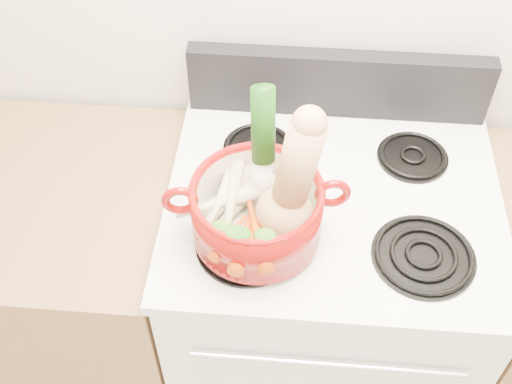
# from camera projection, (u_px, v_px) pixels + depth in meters

# --- Properties ---
(stove_body) EXTENTS (0.76, 0.65, 0.92)m
(stove_body) POSITION_uv_depth(u_px,v_px,m) (319.00, 307.00, 1.86)
(stove_body) COLOR white
(stove_body) RESTS_ON floor
(cooktop) EXTENTS (0.78, 0.67, 0.03)m
(cooktop) POSITION_uv_depth(u_px,v_px,m) (334.00, 200.00, 1.50)
(cooktop) COLOR silver
(cooktop) RESTS_ON stove_body
(control_backsplash) EXTENTS (0.76, 0.05, 0.18)m
(control_backsplash) POSITION_uv_depth(u_px,v_px,m) (338.00, 84.00, 1.62)
(control_backsplash) COLOR black
(control_backsplash) RESTS_ON cooktop
(oven_handle) EXTENTS (0.60, 0.02, 0.02)m
(oven_handle) POSITION_uv_depth(u_px,v_px,m) (327.00, 364.00, 1.39)
(oven_handle) COLOR silver
(oven_handle) RESTS_ON stove_body
(burner_front_left) EXTENTS (0.22, 0.22, 0.02)m
(burner_front_left) POSITION_uv_depth(u_px,v_px,m) (247.00, 243.00, 1.39)
(burner_front_left) COLOR black
(burner_front_left) RESTS_ON cooktop
(burner_front_right) EXTENTS (0.22, 0.22, 0.02)m
(burner_front_right) POSITION_uv_depth(u_px,v_px,m) (424.00, 255.00, 1.37)
(burner_front_right) COLOR black
(burner_front_right) RESTS_ON cooktop
(burner_back_left) EXTENTS (0.17, 0.17, 0.02)m
(burner_back_left) POSITION_uv_depth(u_px,v_px,m) (258.00, 146.00, 1.59)
(burner_back_left) COLOR black
(burner_back_left) RESTS_ON cooktop
(burner_back_right) EXTENTS (0.17, 0.17, 0.02)m
(burner_back_right) POSITION_uv_depth(u_px,v_px,m) (413.00, 156.00, 1.57)
(burner_back_right) COLOR black
(burner_back_right) RESTS_ON cooktop
(dutch_oven) EXTENTS (0.32, 0.32, 0.14)m
(dutch_oven) POSITION_uv_depth(u_px,v_px,m) (257.00, 211.00, 1.35)
(dutch_oven) COLOR maroon
(dutch_oven) RESTS_ON burner_front_left
(pot_handle_left) EXTENTS (0.08, 0.03, 0.08)m
(pot_handle_left) POSITION_uv_depth(u_px,v_px,m) (180.00, 201.00, 1.31)
(pot_handle_left) COLOR maroon
(pot_handle_left) RESTS_ON dutch_oven
(pot_handle_right) EXTENTS (0.08, 0.03, 0.08)m
(pot_handle_right) POSITION_uv_depth(u_px,v_px,m) (333.00, 193.00, 1.32)
(pot_handle_right) COLOR maroon
(pot_handle_right) RESTS_ON dutch_oven
(squash) EXTENTS (0.20, 0.17, 0.32)m
(squash) POSITION_uv_depth(u_px,v_px,m) (286.00, 180.00, 1.25)
(squash) COLOR tan
(squash) RESTS_ON dutch_oven
(leek) EXTENTS (0.07, 0.10, 0.32)m
(leek) POSITION_uv_depth(u_px,v_px,m) (262.00, 152.00, 1.30)
(leek) COLOR white
(leek) RESTS_ON dutch_oven
(ginger) EXTENTS (0.08, 0.07, 0.04)m
(ginger) POSITION_uv_depth(u_px,v_px,m) (268.00, 184.00, 1.43)
(ginger) COLOR #D2B181
(ginger) RESTS_ON dutch_oven
(parsnip_0) EXTENTS (0.16, 0.23, 0.07)m
(parsnip_0) POSITION_uv_depth(u_px,v_px,m) (236.00, 206.00, 1.38)
(parsnip_0) COLOR beige
(parsnip_0) RESTS_ON dutch_oven
(parsnip_1) EXTENTS (0.14, 0.21, 0.06)m
(parsnip_1) POSITION_uv_depth(u_px,v_px,m) (221.00, 205.00, 1.38)
(parsnip_1) COLOR #F0E1C3
(parsnip_1) RESTS_ON dutch_oven
(parsnip_2) EXTENTS (0.07, 0.19, 0.06)m
(parsnip_2) POSITION_uv_depth(u_px,v_px,m) (233.00, 196.00, 1.39)
(parsnip_2) COLOR beige
(parsnip_2) RESTS_ON dutch_oven
(parsnip_3) EXTENTS (0.20, 0.11, 0.06)m
(parsnip_3) POSITION_uv_depth(u_px,v_px,m) (220.00, 201.00, 1.37)
(parsnip_3) COLOR #F0E3C3
(parsnip_3) RESTS_ON dutch_oven
(parsnip_4) EXTENTS (0.09, 0.20, 0.05)m
(parsnip_4) POSITION_uv_depth(u_px,v_px,m) (223.00, 193.00, 1.37)
(parsnip_4) COLOR beige
(parsnip_4) RESTS_ON dutch_oven
(parsnip_5) EXTENTS (0.05, 0.23, 0.06)m
(parsnip_5) POSITION_uv_depth(u_px,v_px,m) (232.00, 195.00, 1.36)
(parsnip_5) COLOR beige
(parsnip_5) RESTS_ON dutch_oven
(carrot_0) EXTENTS (0.10, 0.18, 0.05)m
(carrot_0) POSITION_uv_depth(u_px,v_px,m) (254.00, 235.00, 1.33)
(carrot_0) COLOR #D4510A
(carrot_0) RESTS_ON dutch_oven
(carrot_1) EXTENTS (0.06, 0.17, 0.05)m
(carrot_1) POSITION_uv_depth(u_px,v_px,m) (244.00, 240.00, 1.32)
(carrot_1) COLOR #CC470A
(carrot_1) RESTS_ON dutch_oven
(carrot_2) EXTENTS (0.09, 0.19, 0.05)m
(carrot_2) POSITION_uv_depth(u_px,v_px,m) (257.00, 234.00, 1.32)
(carrot_2) COLOR #B83509
(carrot_2) RESTS_ON dutch_oven
(carrot_3) EXTENTS (0.08, 0.13, 0.04)m
(carrot_3) POSITION_uv_depth(u_px,v_px,m) (230.00, 237.00, 1.31)
(carrot_3) COLOR #C64709
(carrot_3) RESTS_ON dutch_oven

